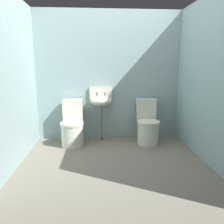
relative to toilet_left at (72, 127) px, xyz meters
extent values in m
cube|color=slate|center=(0.66, -0.90, -0.36)|extent=(3.08, 2.91, 0.08)
cube|color=#8CA7AA|center=(0.66, 0.40, 0.86)|extent=(3.08, 0.10, 2.36)
cube|color=#8BA3A5|center=(-0.73, -0.80, 0.86)|extent=(0.10, 2.71, 2.36)
cube|color=#88A9AB|center=(2.05, -0.80, 0.86)|extent=(0.10, 2.71, 2.36)
cylinder|color=silver|center=(0.00, -0.09, -0.13)|extent=(0.39, 0.39, 0.38)
cylinder|color=silver|center=(0.00, -0.09, 0.08)|extent=(0.41, 0.41, 0.04)
cube|color=silver|center=(0.00, 0.21, 0.26)|extent=(0.36, 0.19, 0.40)
cylinder|color=silver|center=(1.34, -0.09, -0.13)|extent=(0.40, 0.40, 0.38)
cylinder|color=silver|center=(1.34, -0.09, 0.08)|extent=(0.42, 0.42, 0.04)
cube|color=silver|center=(1.36, 0.21, 0.26)|extent=(0.37, 0.20, 0.40)
cylinder|color=#6E575E|center=(0.51, 0.16, 0.01)|extent=(0.04, 0.04, 0.66)
ellipsoid|color=silver|center=(0.51, 0.16, 0.43)|extent=(0.40, 0.32, 0.18)
cube|color=silver|center=(0.51, 0.33, 0.53)|extent=(0.42, 0.04, 0.28)
cylinder|color=#6E575E|center=(0.44, 0.22, 0.55)|extent=(0.04, 0.04, 0.06)
cylinder|color=#6E575E|center=(0.58, 0.22, 0.55)|extent=(0.04, 0.04, 0.06)
camera|label=1|loc=(0.43, -3.85, 1.06)|focal=35.82mm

